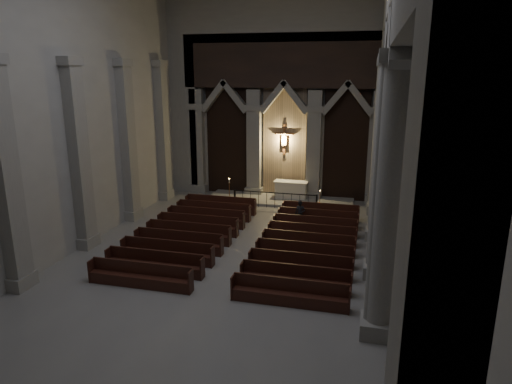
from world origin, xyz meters
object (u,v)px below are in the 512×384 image
Objects in this scene: altar at (291,189)px; candle_stand_right at (319,206)px; candle_stand_left at (229,197)px; altar_rail at (275,197)px; worshipper at (300,214)px; pews at (247,241)px.

candle_stand_right is (1.93, -2.02, -0.32)m from altar.
candle_stand_left is at bearing -151.09° from altar.
worshipper is at bearing -56.82° from altar_rail.
worshipper is at bearing -32.43° from candle_stand_left.
altar_rail is 0.50× the size of pews.
altar is at bearing 28.91° from candle_stand_left.
altar is 4.84m from worshipper.
worshipper is (1.26, -4.67, 0.03)m from altar.
candle_stand_left reaches higher than candle_stand_right.
altar is 3.73m from candle_stand_left.
pews is 3.69m from worshipper.
altar_rail is (-0.59, -1.84, -0.03)m from altar.
altar_rail is at bearing -0.80° from candle_stand_left.
candle_stand_right is (5.18, -0.22, -0.09)m from candle_stand_left.
altar_rail is at bearing 175.90° from candle_stand_right.
candle_stand_left reaches higher than altar_rail.
altar reaches higher than altar_rail.
altar is 1.26× the size of candle_stand_left.
worshipper reaches higher than pews.
candle_stand_right is (2.52, -0.18, -0.28)m from altar_rail.
candle_stand_left is at bearing 177.60° from candle_stand_right.
pews is (-0.59, -7.83, -0.37)m from altar.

